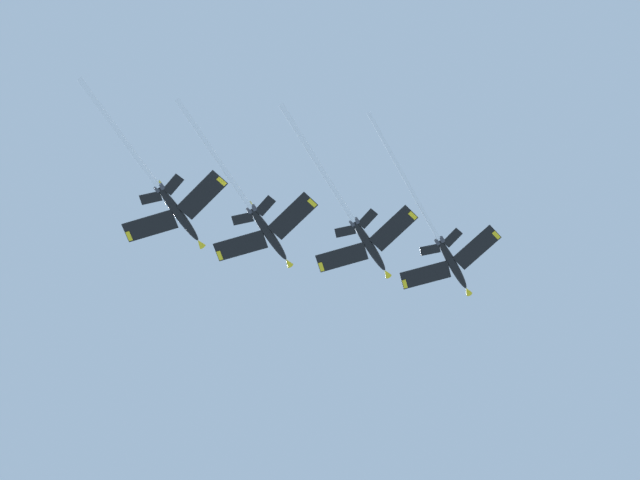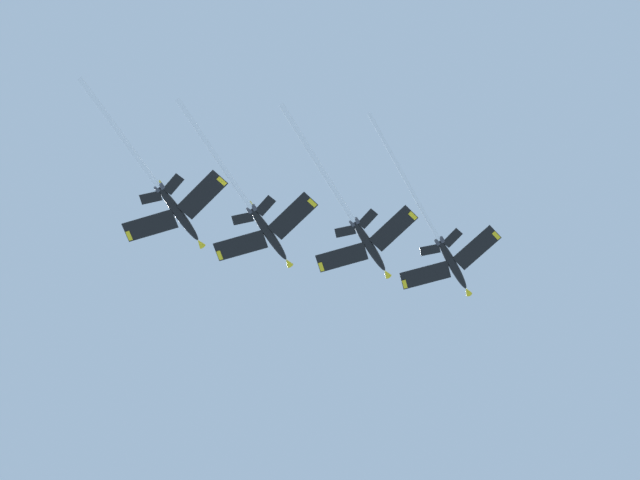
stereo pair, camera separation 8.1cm
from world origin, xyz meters
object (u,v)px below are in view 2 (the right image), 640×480
(jet_lead, at_px, (442,245))
(jet_second, at_px, (353,220))
(jet_fourth, at_px, (162,191))
(jet_third, at_px, (254,213))

(jet_lead, xyz_separation_m, jet_second, (9.97, -13.93, -2.86))
(jet_lead, xyz_separation_m, jet_fourth, (25.47, -43.19, -8.31))
(jet_third, xyz_separation_m, jet_fourth, (8.59, -13.44, -2.26))
(jet_second, bearing_deg, jet_third, -66.40)
(jet_second, relative_size, jet_third, 1.06)
(jet_second, distance_m, jet_third, 17.55)
(jet_third, bearing_deg, jet_fourth, -57.41)
(jet_lead, relative_size, jet_third, 1.14)
(jet_second, height_order, jet_fourth, jet_second)
(jet_lead, distance_m, jet_third, 34.74)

